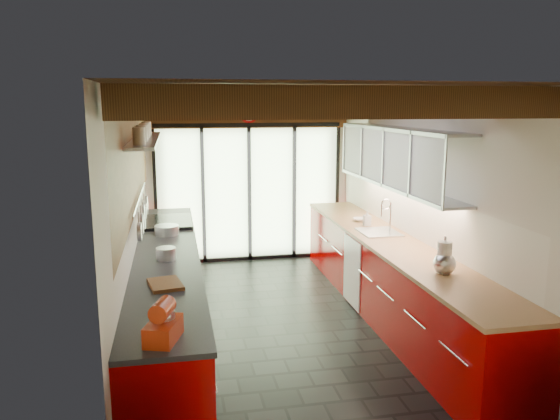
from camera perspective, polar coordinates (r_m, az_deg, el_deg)
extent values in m
plane|color=black|center=(6.35, 0.34, -11.84)|extent=(5.50, 5.50, 0.00)
plane|color=silver|center=(8.64, -3.28, 3.25)|extent=(3.20, 0.00, 3.20)
plane|color=silver|center=(3.41, 9.70, -9.19)|extent=(3.20, 0.00, 3.20)
plane|color=silver|center=(5.87, -15.14, -0.85)|extent=(0.00, 5.50, 5.50)
plane|color=silver|center=(6.47, 14.37, 0.28)|extent=(0.00, 5.50, 5.50)
plane|color=#472814|center=(5.85, 0.37, 12.31)|extent=(5.50, 5.50, 0.00)
cube|color=#593316|center=(3.67, 7.50, 11.09)|extent=(3.14, 0.14, 0.22)
cube|color=#593316|center=(4.54, 3.83, 11.14)|extent=(3.14, 0.14, 0.22)
cube|color=#593316|center=(5.41, 1.33, 11.14)|extent=(3.14, 0.14, 0.22)
cube|color=#593316|center=(6.29, -0.47, 11.13)|extent=(3.14, 0.14, 0.22)
cube|color=#593316|center=(7.18, -1.82, 11.12)|extent=(3.14, 0.14, 0.22)
cube|color=#593316|center=(8.07, -2.88, 11.10)|extent=(3.14, 0.14, 0.22)
cube|color=brown|center=(8.53, -3.32, 10.22)|extent=(3.14, 0.06, 0.50)
plane|color=brown|center=(5.97, -15.06, 5.91)|extent=(0.00, 4.90, 4.90)
plane|color=#C6EAAD|center=(8.66, -3.25, 1.76)|extent=(2.90, 0.00, 2.90)
cube|color=black|center=(8.57, -12.88, 1.40)|extent=(0.05, 0.04, 2.15)
cube|color=black|center=(8.96, 5.99, 2.03)|extent=(0.05, 0.04, 2.15)
cube|color=black|center=(8.62, -3.21, 1.71)|extent=(0.06, 0.05, 2.15)
cube|color=black|center=(8.51, -3.29, 8.87)|extent=(2.90, 0.05, 0.06)
cylinder|color=red|center=(8.49, -3.29, 10.22)|extent=(0.34, 0.04, 0.34)
cylinder|color=beige|center=(8.47, -3.27, 10.21)|extent=(0.28, 0.02, 0.28)
cube|color=#9B0000|center=(6.09, -11.65, -8.69)|extent=(0.65, 5.00, 0.88)
cube|color=black|center=(5.95, -11.82, -4.51)|extent=(0.68, 5.00, 0.04)
cube|color=silver|center=(7.47, -11.59, -4.96)|extent=(0.66, 0.90, 0.90)
cube|color=black|center=(7.35, -11.73, -1.29)|extent=(0.65, 0.90, 0.06)
cube|color=#9B0000|center=(6.56, 11.42, -7.23)|extent=(0.65, 5.00, 0.88)
cube|color=#A57E50|center=(6.43, 11.58, -3.33)|extent=(0.68, 5.00, 0.04)
cube|color=white|center=(6.80, 7.54, -6.43)|extent=(0.02, 0.60, 0.84)
cube|color=silver|center=(6.78, 10.29, -2.31)|extent=(0.45, 0.52, 0.02)
cylinder|color=silver|center=(6.80, 11.48, -0.81)|extent=(0.02, 0.02, 0.34)
torus|color=silver|center=(6.74, 11.06, 0.58)|extent=(0.14, 0.02, 0.14)
plane|color=silver|center=(6.53, 10.77, 5.40)|extent=(0.00, 3.00, 3.00)
cube|color=#9EA0A5|center=(6.64, 12.03, 2.53)|extent=(0.34, 3.00, 0.03)
cube|color=#9EA0A5|center=(6.58, 12.26, 8.31)|extent=(0.34, 3.00, 0.03)
cylinder|color=silver|center=(6.13, -14.48, 1.30)|extent=(0.02, 2.20, 0.02)
cube|color=silver|center=(5.95, -13.96, 7.15)|extent=(0.28, 2.60, 0.03)
cylinder|color=silver|center=(5.28, -14.48, -2.24)|extent=(0.04, 0.18, 0.18)
cylinder|color=silver|center=(5.62, -14.29, -1.43)|extent=(0.04, 0.22, 0.22)
cylinder|color=silver|center=(5.96, -14.12, -0.71)|extent=(0.04, 0.26, 0.26)
cylinder|color=silver|center=(6.31, -13.97, -0.08)|extent=(0.04, 0.18, 0.18)
cylinder|color=silver|center=(6.65, -13.83, 0.50)|extent=(0.04, 0.22, 0.22)
cube|color=red|center=(3.79, -12.09, -12.24)|extent=(0.27, 0.36, 0.14)
cylinder|color=red|center=(3.71, -12.19, -10.10)|extent=(0.18, 0.23, 0.13)
cylinder|color=silver|center=(3.82, -12.10, -11.28)|extent=(0.20, 0.20, 0.14)
cylinder|color=silver|center=(5.64, -11.83, -4.49)|extent=(0.20, 0.20, 0.12)
cylinder|color=silver|center=(6.71, -11.74, -2.06)|extent=(0.38, 0.38, 0.11)
cube|color=brown|center=(4.86, -11.89, -7.60)|extent=(0.33, 0.41, 0.03)
sphere|color=silver|center=(5.30, 16.81, -5.28)|extent=(0.22, 0.22, 0.21)
cone|color=black|center=(5.27, 16.88, -4.09)|extent=(0.08, 0.08, 0.06)
cylinder|color=silver|center=(5.39, 16.25, -4.86)|extent=(0.03, 0.08, 0.05)
cylinder|color=white|center=(5.29, 16.79, -4.80)|extent=(0.18, 0.18, 0.30)
cylinder|color=silver|center=(5.25, 16.90, -2.89)|extent=(0.04, 0.04, 0.05)
imported|color=silver|center=(7.13, 9.09, -0.84)|extent=(0.09, 0.09, 0.20)
imported|color=silver|center=(7.39, 8.37, -1.01)|extent=(0.21, 0.21, 0.05)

